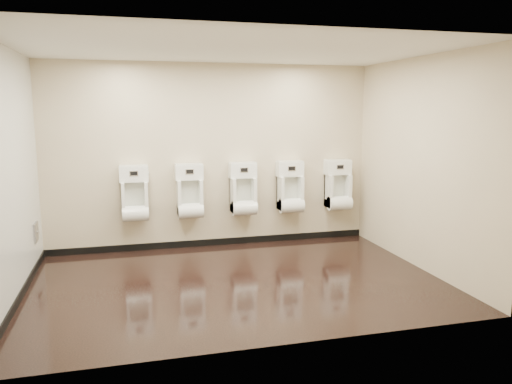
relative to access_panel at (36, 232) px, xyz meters
The scene contains 15 objects.
ground 2.80m from the access_panel, 25.81° to the right, with size 5.00×3.50×0.00m, color black.
ceiling 3.59m from the access_panel, 25.81° to the right, with size 5.00×3.50×0.00m, color silver.
back_wall 2.70m from the access_panel, 12.50° to the left, with size 5.00×0.02×2.80m, color beige.
front_wall 3.96m from the access_panel, 49.93° to the right, with size 5.00×0.02×2.80m, color beige.
left_wall 1.50m from the access_panel, 90.87° to the right, with size 0.02×3.50×2.80m, color beige.
right_wall 5.20m from the access_panel, 13.54° to the right, with size 0.02×3.50×2.80m, color beige.
tile_overlay_left 1.50m from the access_panel, 90.63° to the right, with size 0.01×3.50×2.80m, color silver.
skirting_back 2.58m from the access_panel, 12.23° to the left, with size 5.00×0.02×0.10m, color black.
skirting_left 1.28m from the access_panel, 90.30° to the right, with size 0.02×3.50×0.10m, color black.
access_panel is the anchor object (origin of this frame).
urinal_0 1.41m from the access_panel, 17.40° to the left, with size 0.43×0.32×0.80m.
urinal_1 2.17m from the access_panel, 10.97° to the left, with size 0.43×0.32×0.80m.
urinal_2 2.99m from the access_panel, ahead, with size 0.43×0.32×0.80m.
urinal_3 3.74m from the access_panel, ahead, with size 0.43×0.32×0.80m.
urinal_4 4.55m from the access_panel, ahead, with size 0.43×0.32×0.80m.
Camera 1 is at (-1.27, -5.79, 2.12)m, focal length 35.00 mm.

